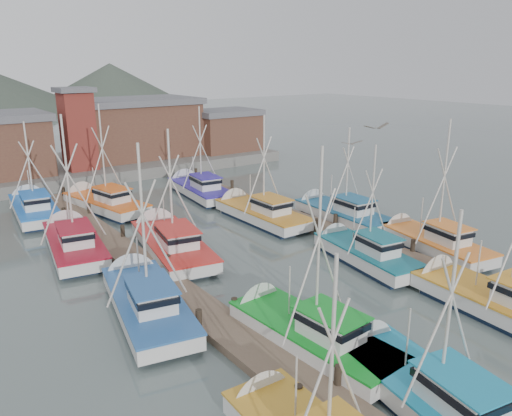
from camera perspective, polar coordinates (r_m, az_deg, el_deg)
ground at (r=29.90m, az=4.98°, el=-7.83°), size 260.00×260.00×0.00m
dock_left at (r=29.37m, az=-10.82°, el=-8.08°), size 2.30×46.00×1.50m
dock_right at (r=37.07m, az=8.98°, el=-2.76°), size 2.30×46.00×1.50m
quay at (r=61.24m, az=-18.61°, el=4.54°), size 44.00×16.00×1.20m
shed_center at (r=62.66m, az=-13.71°, el=8.97°), size 14.84×9.54×6.90m
shed_right at (r=65.27m, az=-3.60°, el=8.92°), size 8.48×6.36×5.20m
lookout_tower at (r=56.11m, az=-19.70°, el=8.57°), size 3.60×3.60×8.50m
boat_0 at (r=20.33m, az=18.60°, el=-19.15°), size 4.49×9.66×8.58m
boat_1 at (r=28.11m, az=25.49°, el=-9.58°), size 3.91×10.02×8.92m
boat_4 at (r=22.99m, az=5.49°, el=-13.82°), size 3.92×9.15×9.85m
boat_5 at (r=32.29m, az=11.99°, el=-4.96°), size 3.87×8.74×8.27m
boat_6 at (r=26.17m, az=-12.57°, el=-10.20°), size 4.82×10.04×9.61m
boat_7 at (r=35.41m, az=19.22°, el=-3.61°), size 4.23×9.03×9.60m
boat_8 at (r=33.75m, az=-9.81°, el=-3.88°), size 5.11×10.79×9.28m
boat_9 at (r=39.82m, az=0.23°, el=-0.50°), size 3.80×9.78×9.33m
boat_10 at (r=35.56m, az=-20.17°, el=-3.61°), size 4.51×10.09×10.05m
boat_11 at (r=40.29m, az=9.44°, el=-0.53°), size 3.55×9.52×8.35m
boat_12 at (r=44.65m, az=-17.17°, el=0.63°), size 4.76×10.05×9.88m
boat_13 at (r=47.66m, az=-6.61°, el=2.22°), size 4.13×10.05×9.31m
boat_14 at (r=45.01m, az=-24.07°, el=0.04°), size 3.91×9.83×8.68m
gull_near at (r=20.59m, az=13.60°, el=8.98°), size 1.55×0.64×0.24m
gull_far at (r=30.68m, az=10.94°, el=7.27°), size 1.54×0.66×0.24m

